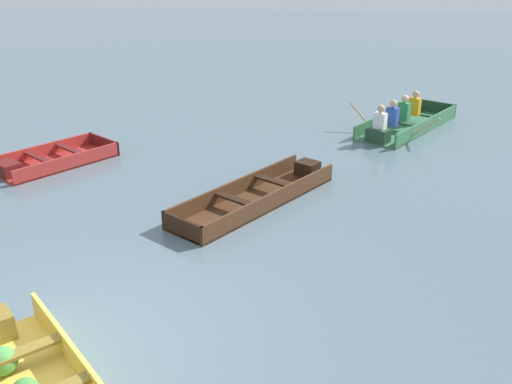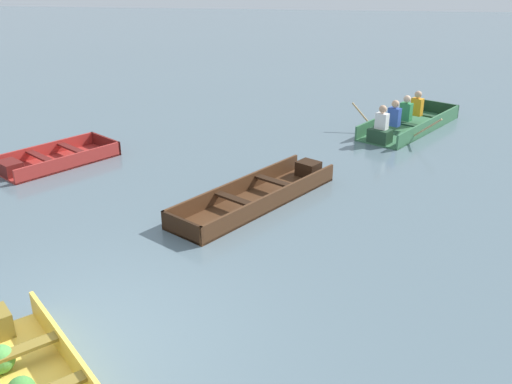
# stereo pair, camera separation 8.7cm
# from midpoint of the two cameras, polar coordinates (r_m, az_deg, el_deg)

# --- Properties ---
(ground_plane) EXTENTS (80.00, 80.00, 0.00)m
(ground_plane) POSITION_cam_midpoint_polar(r_m,az_deg,el_deg) (7.04, -18.22, -14.87)
(ground_plane) COLOR slate
(dinghy_yellow_foreground) EXTENTS (2.76, 2.78, 0.35)m
(dinghy_yellow_foreground) POSITION_cam_midpoint_polar(r_m,az_deg,el_deg) (6.63, -23.40, -17.05)
(dinghy_yellow_foreground) COLOR #E5BC47
(dinghy_yellow_foreground) RESTS_ON ground
(skiff_dark_varnish_mid_moored) EXTENTS (2.76, 3.51, 0.33)m
(skiff_dark_varnish_mid_moored) POSITION_cam_midpoint_polar(r_m,az_deg,el_deg) (10.31, 0.18, -0.26)
(skiff_dark_varnish_mid_moored) COLOR #4C2D19
(skiff_dark_varnish_mid_moored) RESTS_ON ground
(skiff_red_far_moored) EXTENTS (2.33, 2.62, 0.31)m
(skiff_red_far_moored) POSITION_cam_midpoint_polar(r_m,az_deg,el_deg) (12.78, -20.00, 2.99)
(skiff_red_far_moored) COLOR #AD2D28
(skiff_red_far_moored) RESTS_ON ground
(rowboat_green_with_crew) EXTENTS (2.93, 3.57, 0.92)m
(rowboat_green_with_crew) POSITION_cam_midpoint_polar(r_m,az_deg,el_deg) (14.79, 14.36, 6.79)
(rowboat_green_with_crew) COLOR #387047
(rowboat_green_with_crew) RESTS_ON ground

